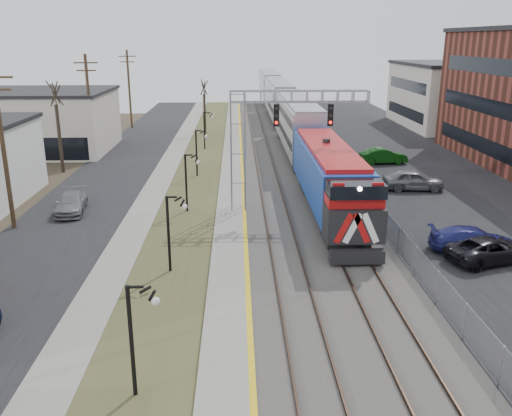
{
  "coord_description": "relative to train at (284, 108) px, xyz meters",
  "views": [
    {
      "loc": [
        -0.56,
        -7.39,
        11.28
      ],
      "look_at": [
        0.43,
        20.39,
        2.6
      ],
      "focal_mm": 38.0,
      "sensor_mm": 36.0,
      "label": 1
    }
  ],
  "objects": [
    {
      "name": "platform_edge",
      "position": [
        -5.62,
        -27.41,
        -2.67
      ],
      "size": [
        0.24,
        120.0,
        0.01
      ],
      "primitive_type": "cube",
      "color": "gold",
      "rests_on": "platform"
    },
    {
      "name": "car_lot_c",
      "position": [
        7.22,
        -43.74,
        -2.26
      ],
      "size": [
        5.16,
        3.46,
        1.32
      ],
      "primitive_type": "imported",
      "rotation": [
        0.0,
        0.0,
        1.87
      ],
      "color": "black",
      "rests_on": "ground"
    },
    {
      "name": "track_near",
      "position": [
        -3.5,
        -27.41,
        -2.64
      ],
      "size": [
        1.58,
        120.0,
        0.15
      ],
      "color": "#2D2119",
      "rests_on": "ballast_bed"
    },
    {
      "name": "lampposts",
      "position": [
        -9.5,
        -44.13,
        -0.92
      ],
      "size": [
        0.14,
        62.14,
        4.0
      ],
      "color": "black",
      "rests_on": "ground"
    },
    {
      "name": "track_far",
      "position": [
        -0.0,
        -27.41,
        -2.64
      ],
      "size": [
        1.58,
        120.0,
        0.15
      ],
      "color": "#2D2119",
      "rests_on": "ballast_bed"
    },
    {
      "name": "utility_poles",
      "position": [
        -20.0,
        -37.41,
        2.08
      ],
      "size": [
        0.28,
        80.28,
        10.0
      ],
      "color": "#4C3823",
      "rests_on": "ground"
    },
    {
      "name": "car_street_b",
      "position": [
        -17.35,
        -34.28,
        -2.27
      ],
      "size": [
        2.42,
        4.7,
        1.3
      ],
      "primitive_type": "imported",
      "rotation": [
        0.0,
        0.0,
        0.14
      ],
      "color": "slate",
      "rests_on": "ground"
    },
    {
      "name": "fence",
      "position": [
        2.7,
        -27.41,
        -2.12
      ],
      "size": [
        0.04,
        120.0,
        1.6
      ],
      "primitive_type": "cube",
      "color": "gray",
      "rests_on": "ground"
    },
    {
      "name": "car_lot_f",
      "position": [
        7.72,
        -20.11,
        -2.19
      ],
      "size": [
        4.52,
        1.89,
        1.45
      ],
      "primitive_type": "imported",
      "rotation": [
        0.0,
        0.0,
        1.65
      ],
      "color": "#0E460F",
      "rests_on": "ground"
    },
    {
      "name": "bare_trees",
      "position": [
        -18.16,
        -23.5,
        -0.22
      ],
      "size": [
        12.3,
        42.3,
        5.95
      ],
      "color": "#382D23",
      "rests_on": "ground"
    },
    {
      "name": "train",
      "position": [
        0.0,
        0.0,
        0.0
      ],
      "size": [
        3.0,
        85.85,
        5.33
      ],
      "color": "#133DA0",
      "rests_on": "ground"
    },
    {
      "name": "grass_median",
      "position": [
        -9.5,
        -27.41,
        -2.89
      ],
      "size": [
        4.0,
        120.0,
        0.06
      ],
      "primitive_type": "cube",
      "color": "#404826",
      "rests_on": "ground"
    },
    {
      "name": "street_west",
      "position": [
        -17.0,
        -27.41,
        -2.9
      ],
      "size": [
        7.0,
        120.0,
        0.04
      ],
      "primitive_type": "cube",
      "color": "black",
      "rests_on": "ground"
    },
    {
      "name": "parking_lot",
      "position": [
        10.5,
        -27.41,
        -2.9
      ],
      "size": [
        16.0,
        120.0,
        0.04
      ],
      "primitive_type": "cube",
      "color": "black",
      "rests_on": "ground"
    },
    {
      "name": "car_lot_e",
      "position": [
        7.61,
        -29.48,
        -2.13
      ],
      "size": [
        4.79,
        2.26,
        1.58
      ],
      "primitive_type": "imported",
      "rotation": [
        0.0,
        0.0,
        1.49
      ],
      "color": "slate",
      "rests_on": "ground"
    },
    {
      "name": "sidewalk",
      "position": [
        -12.5,
        -27.41,
        -2.88
      ],
      "size": [
        2.0,
        120.0,
        0.08
      ],
      "primitive_type": "cube",
      "color": "gray",
      "rests_on": "ground"
    },
    {
      "name": "car_lot_d",
      "position": [
        6.91,
        -42.34,
        -2.24
      ],
      "size": [
        4.91,
        2.48,
        1.36
      ],
      "primitive_type": "imported",
      "rotation": [
        0.0,
        0.0,
        1.45
      ],
      "color": "navy",
      "rests_on": "ground"
    },
    {
      "name": "platform",
      "position": [
        -6.5,
        -27.41,
        -2.8
      ],
      "size": [
        2.0,
        120.0,
        0.24
      ],
      "primitive_type": "cube",
      "color": "gray",
      "rests_on": "ground"
    },
    {
      "name": "signal_gantry",
      "position": [
        -4.28,
        -34.42,
        2.67
      ],
      "size": [
        9.0,
        1.07,
        8.15
      ],
      "color": "gray",
      "rests_on": "ground"
    },
    {
      "name": "ballast_bed",
      "position": [
        -1.5,
        -27.41,
        -2.82
      ],
      "size": [
        8.0,
        120.0,
        0.2
      ],
      "primitive_type": "cube",
      "color": "#595651",
      "rests_on": "ground"
    }
  ]
}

